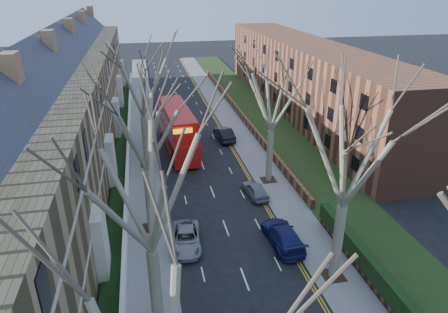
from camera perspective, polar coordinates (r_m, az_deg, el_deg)
pavement_left at (r=52.94m, az=-11.55°, el=3.74°), size 3.00×102.00×0.12m
pavement_right at (r=54.16m, az=1.24°, el=4.70°), size 3.00×102.00×0.12m
terrace_left at (r=44.39m, az=-21.88°, el=6.03°), size 9.70×78.00×13.60m
flats_right at (r=59.93m, az=11.36°, el=11.02°), size 13.97×54.00×10.00m
front_wall_left at (r=45.31m, az=-13.51°, el=0.84°), size 0.30×78.00×1.00m
grass_verge_right at (r=55.26m, az=5.82°, el=5.07°), size 6.00×102.00×0.06m
tree_left_mid at (r=18.78m, az=-11.14°, el=-2.78°), size 10.50×10.50×14.71m
tree_left_far at (r=28.20m, az=-11.60°, el=5.62°), size 10.15×10.15×14.22m
tree_left_dist at (r=39.73m, az=-11.95°, el=11.33°), size 10.50×10.50×14.71m
tree_right_mid at (r=23.43m, az=17.74°, el=1.98°), size 10.50×10.50×14.71m
tree_right_far at (r=35.76m, az=7.03°, el=9.78°), size 10.15×10.15×14.22m
double_decker_bus at (r=45.09m, az=-6.62°, el=3.71°), size 3.60×11.99×4.91m
car_left_far at (r=29.75m, az=-5.44°, el=-11.59°), size 2.55×4.76×1.27m
car_right_near at (r=30.09m, az=8.42°, el=-11.08°), size 2.23×5.13×1.47m
car_right_mid at (r=36.02m, az=4.47°, el=-4.73°), size 1.91×3.90×1.28m
car_right_far at (r=48.47m, az=0.02°, el=3.24°), size 2.02×4.78×1.53m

